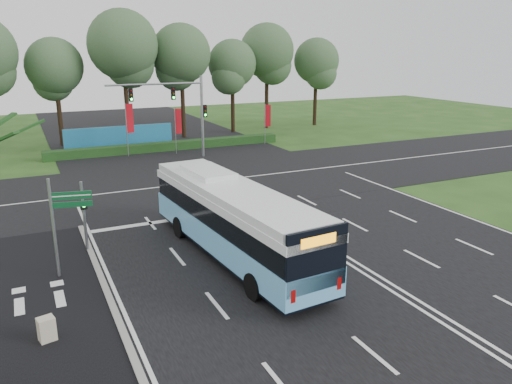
{
  "coord_description": "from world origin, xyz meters",
  "views": [
    {
      "loc": [
        -12.41,
        -20.58,
        9.18
      ],
      "look_at": [
        -1.65,
        2.0,
        1.98
      ],
      "focal_mm": 35.0,
      "sensor_mm": 36.0,
      "label": 1
    }
  ],
  "objects": [
    {
      "name": "ground",
      "position": [
        0.0,
        0.0,
        0.0
      ],
      "size": [
        120.0,
        120.0,
        0.0
      ],
      "primitive_type": "plane",
      "color": "#244717",
      "rests_on": "ground"
    },
    {
      "name": "eucalyptus_row",
      "position": [
        -0.42,
        31.09,
        8.58
      ],
      "size": [
        47.13,
        9.6,
        12.91
      ],
      "color": "black",
      "rests_on": "ground"
    },
    {
      "name": "banner_flag_mid",
      "position": [
        0.39,
        22.58,
        2.73
      ],
      "size": [
        0.61,
        0.08,
        4.16
      ],
      "rotation": [
        0.0,
        0.0,
        -0.05
      ],
      "color": "gray",
      "rests_on": "ground"
    },
    {
      "name": "bike_path",
      "position": [
        -12.5,
        -3.0,
        0.03
      ],
      "size": [
        5.0,
        18.0,
        0.06
      ],
      "primitive_type": "cube",
      "color": "black",
      "rests_on": "ground"
    },
    {
      "name": "banner_flag_right",
      "position": [
        9.79,
        23.43,
        2.62
      ],
      "size": [
        0.55,
        0.28,
        3.99
      ],
      "rotation": [
        0.0,
        0.0,
        -0.42
      ],
      "color": "gray",
      "rests_on": "ground"
    },
    {
      "name": "hedge",
      "position": [
        0.0,
        24.5,
        0.4
      ],
      "size": [
        22.0,
        1.2,
        0.8
      ],
      "primitive_type": "cube",
      "color": "black",
      "rests_on": "ground"
    },
    {
      "name": "street_sign",
      "position": [
        -11.3,
        0.06,
        2.66
      ],
      "size": [
        1.62,
        0.44,
        4.25
      ],
      "rotation": [
        0.0,
        0.0,
        -0.22
      ],
      "color": "gray",
      "rests_on": "ground"
    },
    {
      "name": "road_main",
      "position": [
        0.0,
        0.0,
        0.02
      ],
      "size": [
        20.0,
        120.0,
        0.04
      ],
      "primitive_type": "cube",
      "color": "black",
      "rests_on": "ground"
    },
    {
      "name": "traffic_light_gantry",
      "position": [
        0.21,
        20.5,
        4.66
      ],
      "size": [
        8.41,
        0.28,
        7.0
      ],
      "color": "gray",
      "rests_on": "ground"
    },
    {
      "name": "pedestrian_signal",
      "position": [
        -10.2,
        2.46,
        1.85
      ],
      "size": [
        0.31,
        0.42,
        3.39
      ],
      "rotation": [
        0.0,
        0.0,
        0.28
      ],
      "color": "gray",
      "rests_on": "ground"
    },
    {
      "name": "utility_cabinet",
      "position": [
        -12.4,
        -4.79,
        0.43
      ],
      "size": [
        0.6,
        0.53,
        0.86
      ],
      "primitive_type": "cube",
      "rotation": [
        0.0,
        0.0,
        0.23
      ],
      "color": "beige",
      "rests_on": "ground"
    },
    {
      "name": "banner_flag_left",
      "position": [
        -3.75,
        23.33,
        3.07
      ],
      "size": [
        0.69,
        0.15,
        4.72
      ],
      "rotation": [
        0.0,
        0.0,
        0.14
      ],
      "color": "gray",
      "rests_on": "ground"
    },
    {
      "name": "blue_hoarding",
      "position": [
        -4.0,
        27.0,
        1.1
      ],
      "size": [
        10.0,
        0.3,
        2.2
      ],
      "primitive_type": "cube",
      "color": "teal",
      "rests_on": "ground"
    },
    {
      "name": "kerb_strip",
      "position": [
        -10.1,
        -3.0,
        0.06
      ],
      "size": [
        0.25,
        18.0,
        0.12
      ],
      "primitive_type": "cube",
      "color": "gray",
      "rests_on": "ground"
    },
    {
      "name": "city_bus",
      "position": [
        -4.24,
        -1.08,
        1.81
      ],
      "size": [
        3.6,
        12.71,
        3.6
      ],
      "rotation": [
        0.0,
        0.0,
        0.08
      ],
      "color": "#67B9EF",
      "rests_on": "ground"
    },
    {
      "name": "road_cross",
      "position": [
        0.0,
        12.0,
        0.03
      ],
      "size": [
        120.0,
        14.0,
        0.05
      ],
      "primitive_type": "cube",
      "color": "black",
      "rests_on": "ground"
    }
  ]
}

